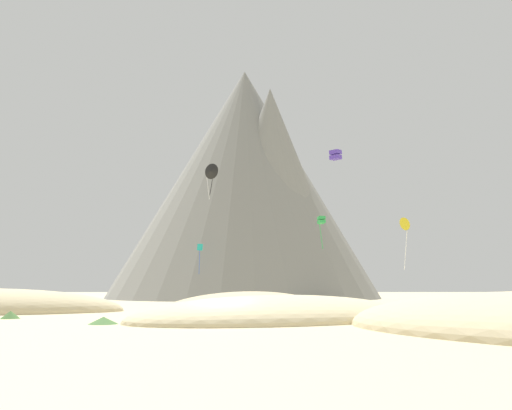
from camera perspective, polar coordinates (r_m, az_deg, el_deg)
ground_plane at (r=30.58m, az=-4.01°, el=-13.85°), size 400.00×400.00×0.00m
dune_foreground_left at (r=44.45m, az=-0.69°, el=-12.57°), size 21.01×27.72×3.73m
dune_foreground_right at (r=34.72m, az=3.11°, el=-13.36°), size 25.26×20.68×3.42m
bush_ridge_crest at (r=39.76m, az=-27.01°, el=-11.48°), size 1.91×1.91×0.55m
bush_scatter_east at (r=31.83m, az=-17.58°, el=-12.87°), size 2.53×2.53×0.45m
bush_low_patch at (r=48.38m, az=5.94°, el=-11.74°), size 3.44×3.44×0.91m
rock_massif at (r=103.76m, az=-0.37°, el=2.30°), size 79.27×79.27×50.62m
kite_green_low at (r=62.69m, az=7.73°, el=-1.84°), size 1.03×1.06×4.26m
kite_black_mid at (r=63.16m, az=-5.35°, el=3.99°), size 1.97×1.32×4.26m
kite_indigo_mid at (r=73.96m, az=9.37°, el=5.86°), size 2.00×2.01×1.54m
kite_yellow_low at (r=57.29m, az=17.07°, el=-2.29°), size 1.60×1.12×5.91m
kite_teal_low at (r=77.65m, az=-6.66°, el=-5.50°), size 0.95×0.39×4.79m
kite_magenta_mid at (r=84.49m, az=-5.55°, el=3.90°), size 0.77×1.31×5.59m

